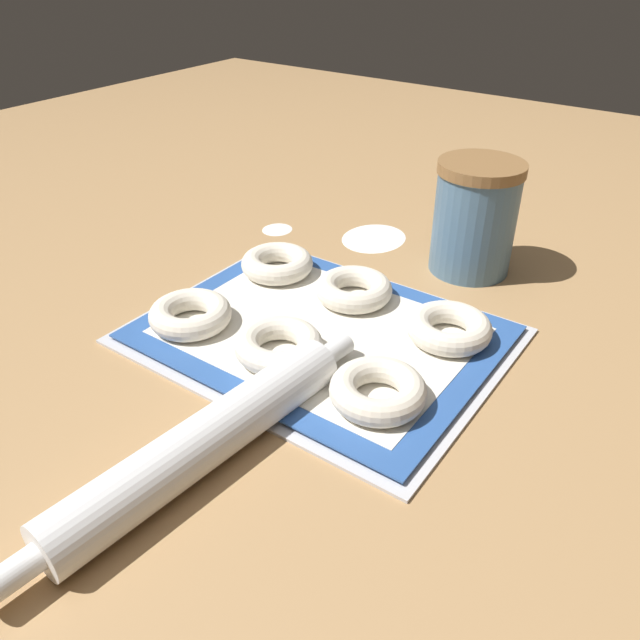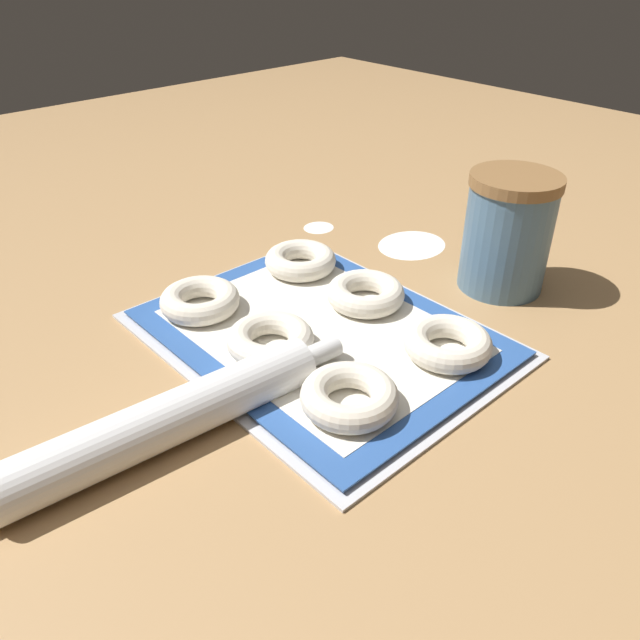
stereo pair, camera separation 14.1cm
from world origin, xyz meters
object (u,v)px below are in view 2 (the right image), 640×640
Objects in this scene: baking_tray at (320,335)px; rolling_pin at (165,421)px; bagel_front_left at (200,300)px; bagel_front_right at (349,396)px; bagel_back_center at (368,295)px; bagel_back_right at (448,343)px; bagel_front_center at (270,339)px; flour_canister at (508,233)px; bagel_back_left at (300,260)px.

rolling_pin reaches higher than baking_tray.
bagel_front_left is 0.24× the size of rolling_pin.
bagel_front_right and bagel_back_center have the same top height.
bagel_back_right is at bearing 86.86° from bagel_front_right.
bagel_front_center is 0.24× the size of rolling_pin.
flour_canister reaches higher than bagel_front_right.
bagel_back_left is at bearing -137.86° from flour_canister.
bagel_front_left is 1.00× the size of bagel_front_center.
bagel_front_right is at bearing -30.52° from baking_tray.
rolling_pin is (0.04, -0.24, 0.02)m from baking_tray.
bagel_front_right is (0.13, -0.08, 0.02)m from baking_tray.
bagel_back_left is at bearing 118.10° from rolling_pin.
flour_canister is (0.22, 0.20, 0.06)m from bagel_back_left.
baking_tray is 4.23× the size of bagel_front_right.
bagel_front_center is at bearing -50.97° from bagel_back_left.
bagel_back_right is at bearing -2.20° from bagel_back_left.
bagel_front_center is 1.00× the size of bagel_back_left.
bagel_back_right is at bearing 45.36° from bagel_front_center.
bagel_back_left is (0.00, 0.17, 0.00)m from bagel_front_left.
bagel_front_center is 0.37m from flour_canister.
bagel_back_center is (0.14, 0.00, 0.00)m from bagel_back_left.
bagel_front_left is at bearing -128.46° from bagel_back_center.
bagel_front_center is (-0.01, -0.07, 0.02)m from baking_tray.
bagel_back_right is at bearing 29.97° from bagel_front_left.
bagel_front_left is 0.28m from bagel_front_right.
rolling_pin is (-0.10, -0.17, 0.00)m from bagel_front_right.
baking_tray is at bearing 98.44° from rolling_pin.
bagel_front_right is at bearing -1.71° from bagel_front_center.
bagel_back_center is (-0.00, 0.09, 0.02)m from baking_tray.
bagel_back_left is at bearing 148.59° from bagel_front_right.
rolling_pin is at bearing -41.29° from bagel_front_left.
bagel_front_left is 0.23m from bagel_back_center.
bagel_front_center is at bearing -97.27° from baking_tray.
bagel_front_left is 1.00× the size of bagel_back_right.
bagel_front_left is 1.00× the size of bagel_back_left.
bagel_back_left is (-0.27, 0.17, 0.00)m from bagel_front_right.
flour_canister reaches higher than bagel_front_left.
bagel_front_left and bagel_back_right have the same top height.
baking_tray is 1.02× the size of rolling_pin.
bagel_front_left is 0.63× the size of flour_canister.
bagel_front_left and bagel_back_center have the same top height.
bagel_front_center is 0.14m from bagel_front_right.
bagel_front_left is at bearing -120.57° from flour_canister.
bagel_back_left is 1.00× the size of bagel_back_right.
bagel_back_center is at bearing 92.27° from baking_tray.
bagel_front_center reaches higher than baking_tray.
bagel_front_left is (-0.14, -0.09, 0.02)m from baking_tray.
baking_tray is 0.31m from flour_canister.
bagel_front_right is at bearing 1.59° from bagel_front_left.
rolling_pin reaches higher than bagel_front_right.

